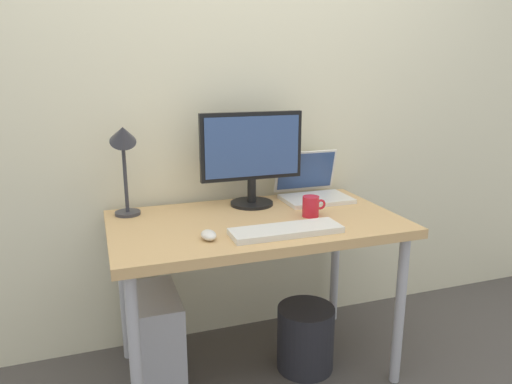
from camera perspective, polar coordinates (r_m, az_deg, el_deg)
ground_plane at (r=2.35m, az=-0.00°, el=-20.33°), size 6.00×6.00×0.00m
back_wall at (r=2.32m, az=-3.39°, el=13.45°), size 4.40×0.04×2.60m
desk at (r=2.05m, az=-0.00°, el=-5.12°), size 1.22×0.70×0.72m
monitor at (r=2.18m, az=-0.51°, el=4.66°), size 0.48×0.20×0.43m
laptop at (r=2.35m, az=6.70°, el=0.62°), size 0.32×0.27×0.23m
desk_lamp at (r=2.07m, az=-15.60°, el=5.03°), size 0.11×0.16×0.42m
keyboard at (r=1.85m, az=3.62°, el=-4.63°), size 0.44×0.14×0.02m
mouse at (r=1.80m, az=-5.71°, el=-5.16°), size 0.06×0.09×0.03m
coffee_mug at (r=2.07m, az=6.63°, el=-1.72°), size 0.11×0.07×0.09m
computer_tower at (r=2.19m, az=-11.61°, el=-16.89°), size 0.18×0.36×0.42m
wastebasket at (r=2.29m, az=5.96°, el=-17.01°), size 0.26×0.26×0.30m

